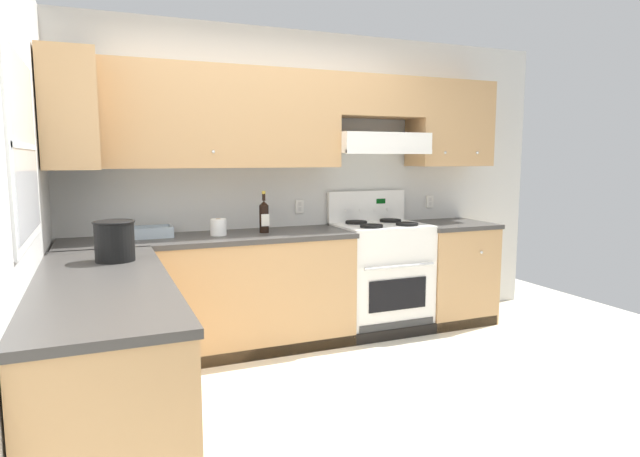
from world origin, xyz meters
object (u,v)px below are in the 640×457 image
at_px(bowl, 152,233).
at_px(bucket, 115,240).
at_px(wine_bottle, 264,216).
at_px(stove, 380,276).
at_px(paper_towel_roll, 218,227).

distance_m(bowl, bucket, 0.94).
xyz_separation_m(wine_bottle, bowl, (-0.84, 0.09, -0.11)).
distance_m(stove, bucket, 2.37).
bearing_deg(stove, wine_bottle, 179.28).
xyz_separation_m(stove, paper_towel_roll, (-1.40, 0.01, 0.50)).
bearing_deg(bucket, wine_bottle, 35.28).
xyz_separation_m(bucket, paper_towel_roll, (0.76, 0.79, -0.06)).
bearing_deg(bowl, bucket, -107.99).
xyz_separation_m(wine_bottle, paper_towel_roll, (-0.36, -0.00, -0.07)).
relative_size(stove, bucket, 5.16).
relative_size(wine_bottle, bucket, 1.41).
height_order(bowl, paper_towel_roll, paper_towel_roll).
distance_m(wine_bottle, bucket, 1.38).
xyz_separation_m(bowl, bucket, (-0.29, -0.89, 0.09)).
relative_size(stove, paper_towel_roll, 9.47).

